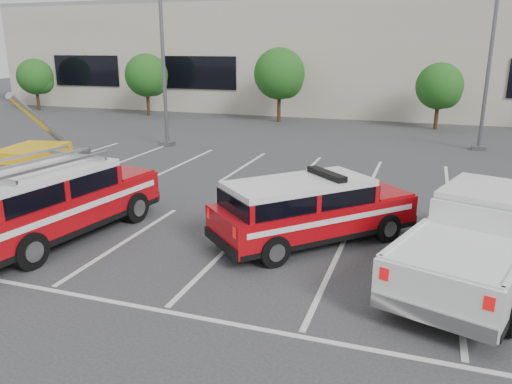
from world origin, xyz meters
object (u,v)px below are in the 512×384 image
at_px(tree_mid_left, 281,76).
at_px(light_pole_left, 162,40).
at_px(white_pickup, 481,244).
at_px(utility_rig, 30,171).
at_px(convention_building, 377,49).
at_px(light_pole_mid, 492,40).
at_px(tree_left, 148,77).
at_px(ladder_suv, 55,206).
at_px(tree_far_left, 37,78).
at_px(fire_chief_suv, 311,214).
at_px(tree_mid_right, 441,88).

bearing_deg(tree_mid_left, light_pole_left, -107.10).
xyz_separation_m(white_pickup, utility_rig, (-14.36, 2.39, -0.07)).
relative_size(convention_building, light_pole_left, 5.86).
bearing_deg(light_pole_left, light_pole_mid, 14.93).
bearing_deg(white_pickup, tree_left, 152.51).
xyz_separation_m(light_pole_left, ladder_suv, (3.44, -12.31, -4.30)).
distance_m(tree_far_left, light_pole_mid, 32.59).
bearing_deg(fire_chief_suv, utility_rig, -144.79).
distance_m(light_pole_left, light_pole_mid, 15.52).
bearing_deg(light_pole_left, fire_chief_suv, -46.63).
distance_m(light_pole_left, utility_rig, 9.97).
distance_m(convention_building, light_pole_mid, 17.27).
relative_size(light_pole_left, fire_chief_suv, 2.01).
relative_size(fire_chief_suv, ladder_suv, 0.87).
bearing_deg(fire_chief_suv, light_pole_left, 177.12).
height_order(tree_mid_right, white_pickup, tree_mid_right).
height_order(fire_chief_suv, white_pickup, white_pickup).
xyz_separation_m(tree_left, white_pickup, (20.73, -21.32, -2.00)).
relative_size(light_pole_left, utility_rig, 2.30).
xyz_separation_m(light_pole_left, utility_rig, (-0.54, -8.88, -4.49)).
distance_m(tree_left, tree_mid_left, 10.00).
xyz_separation_m(convention_building, tree_far_left, (-25.09, -9.82, -2.22)).
xyz_separation_m(fire_chief_suv, ladder_suv, (-6.42, -1.86, 0.13)).
height_order(tree_far_left, light_pole_left, light_pole_left).
height_order(light_pole_mid, ladder_suv, light_pole_mid).
xyz_separation_m(light_pole_left, fire_chief_suv, (9.87, -10.45, -4.43)).
xyz_separation_m(tree_far_left, light_pole_left, (16.91, -10.05, 2.68)).
height_order(convention_building, light_pole_mid, convention_building).
xyz_separation_m(tree_left, utility_rig, (6.37, -18.93, -2.08)).
xyz_separation_m(tree_left, tree_mid_left, (10.00, 0.00, 0.27)).
distance_m(light_pole_mid, white_pickup, 15.94).
bearing_deg(fire_chief_suv, ladder_suv, -120.10).
relative_size(light_pole_left, white_pickup, 1.54).
bearing_deg(tree_left, white_pickup, -45.80).
relative_size(tree_far_left, tree_mid_left, 0.82).
distance_m(tree_left, light_pole_left, 12.43).
xyz_separation_m(tree_mid_left, light_pole_left, (-3.09, -10.05, 2.14)).
bearing_deg(ladder_suv, tree_mid_left, 99.51).
height_order(light_pole_mid, white_pickup, light_pole_mid).
distance_m(convention_building, utility_rig, 30.31).
distance_m(light_pole_left, white_pickup, 18.38).
height_order(tree_far_left, light_pole_mid, light_pole_mid).
bearing_deg(tree_far_left, tree_mid_right, 0.00).
distance_m(convention_building, ladder_suv, 32.74).
bearing_deg(light_pole_mid, utility_rig, -140.33).
bearing_deg(tree_mid_right, white_pickup, -88.03).
distance_m(tree_far_left, white_pickup, 37.44).
height_order(white_pickup, ladder_suv, ladder_suv).
xyz_separation_m(tree_mid_right, ladder_suv, (-9.65, -22.35, -1.62)).
bearing_deg(convention_building, white_pickup, -79.72).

